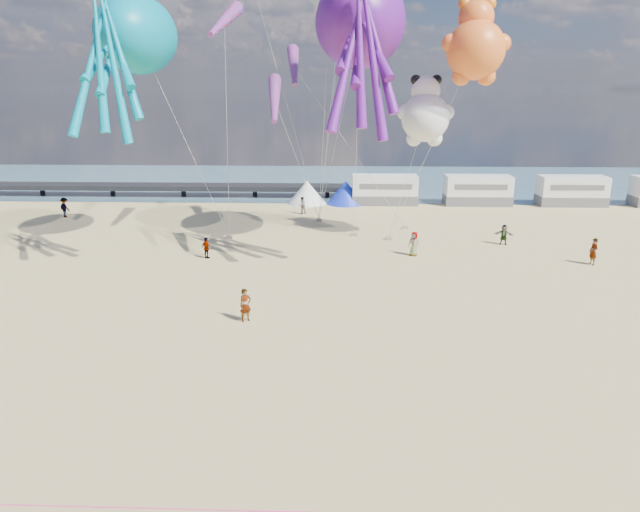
{
  "coord_description": "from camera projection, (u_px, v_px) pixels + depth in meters",
  "views": [
    {
      "loc": [
        1.42,
        -18.27,
        11.41
      ],
      "look_at": [
        0.56,
        6.0,
        4.29
      ],
      "focal_mm": 32.0,
      "sensor_mm": 36.0,
      "label": 1
    }
  ],
  "objects": [
    {
      "name": "sandbag_b",
      "position": [
        354.0,
        235.0,
        46.11
      ],
      "size": [
        0.5,
        0.35,
        0.22
      ],
      "primitive_type": "cube",
      "color": "gray",
      "rests_on": "ground"
    },
    {
      "name": "ground",
      "position": [
        299.0,
        415.0,
        20.78
      ],
      "size": [
        120.0,
        120.0,
        0.0
      ],
      "primitive_type": "plane",
      "color": "#D7BF7C",
      "rests_on": "ground"
    },
    {
      "name": "rope_line",
      "position": [
        286.0,
        512.0,
        15.98
      ],
      "size": [
        34.0,
        0.03,
        0.03
      ],
      "primitive_type": "cylinder",
      "rotation": [
        0.0,
        1.57,
        0.0
      ],
      "color": "#F2338C",
      "rests_on": "ground"
    },
    {
      "name": "pier",
      "position": [
        77.0,
        186.0,
        63.65
      ],
      "size": [
        60.0,
        3.0,
        0.5
      ],
      "primitive_type": "cube",
      "color": "black",
      "rests_on": "ground"
    },
    {
      "name": "sandbag_d",
      "position": [
        405.0,
        227.0,
        48.49
      ],
      "size": [
        0.5,
        0.35,
        0.22
      ],
      "primitive_type": "cube",
      "color": "gray",
      "rests_on": "ground"
    },
    {
      "name": "beachgoer_3",
      "position": [
        207.0,
        248.0,
        39.81
      ],
      "size": [
        1.11,
        0.99,
        1.49
      ],
      "primitive_type": "imported",
      "rotation": [
        0.0,
        0.0,
        2.57
      ],
      "color": "#7F6659",
      "rests_on": "ground"
    },
    {
      "name": "windsock_left",
      "position": [
        224.0,
        21.0,
        40.57
      ],
      "size": [
        1.79,
        7.24,
        7.16
      ],
      "primitive_type": null,
      "rotation": [
        0.0,
        0.0,
        -0.1
      ],
      "color": "red"
    },
    {
      "name": "standing_person",
      "position": [
        245.0,
        305.0,
        28.95
      ],
      "size": [
        0.76,
        0.7,
        1.74
      ],
      "primitive_type": "imported",
      "rotation": [
        0.0,
        0.0,
        0.6
      ],
      "color": "tan",
      "rests_on": "ground"
    },
    {
      "name": "kite_panda",
      "position": [
        425.0,
        118.0,
        41.75
      ],
      "size": [
        5.31,
        5.15,
        6.05
      ],
      "primitive_type": null,
      "rotation": [
        0.0,
        0.0,
        -0.31
      ],
      "color": "white"
    },
    {
      "name": "beachgoer_5",
      "position": [
        593.0,
        252.0,
        38.31
      ],
      "size": [
        0.95,
        1.79,
        1.84
      ],
      "primitive_type": "imported",
      "rotation": [
        0.0,
        0.0,
        4.96
      ],
      "color": "#7F6659",
      "rests_on": "ground"
    },
    {
      "name": "beachgoer_0",
      "position": [
        414.0,
        244.0,
        40.44
      ],
      "size": [
        0.76,
        0.69,
        1.75
      ],
      "primitive_type": "imported",
      "rotation": [
        0.0,
        0.0,
        5.74
      ],
      "color": "#7F6659",
      "rests_on": "ground"
    },
    {
      "name": "kite_teddy_orange",
      "position": [
        476.0,
        50.0,
        38.83
      ],
      "size": [
        5.24,
        4.98,
        6.81
      ],
      "primitive_type": null,
      "rotation": [
        0.0,
        0.0,
        -0.09
      ],
      "color": "orange"
    },
    {
      "name": "motorhome_1",
      "position": [
        478.0,
        190.0,
        58.2
      ],
      "size": [
        6.6,
        2.5,
        3.0
      ],
      "primitive_type": "cube",
      "color": "silver",
      "rests_on": "ground"
    },
    {
      "name": "tent_white",
      "position": [
        307.0,
        192.0,
        58.87
      ],
      "size": [
        4.0,
        4.0,
        2.4
      ],
      "primitive_type": "cone",
      "color": "white",
      "rests_on": "ground"
    },
    {
      "name": "beachgoer_4",
      "position": [
        504.0,
        235.0,
        43.33
      ],
      "size": [
        0.98,
        0.64,
        1.55
      ],
      "primitive_type": "imported",
      "rotation": [
        0.0,
        0.0,
        5.98
      ],
      "color": "#7F6659",
      "rests_on": "ground"
    },
    {
      "name": "water",
      "position": [
        329.0,
        181.0,
        73.52
      ],
      "size": [
        120.0,
        120.0,
        0.0
      ],
      "primitive_type": "plane",
      "color": "#3E6477",
      "rests_on": "ground"
    },
    {
      "name": "motorhome_0",
      "position": [
        385.0,
        190.0,
        58.52
      ],
      "size": [
        6.6,
        2.5,
        3.0
      ],
      "primitive_type": "cube",
      "color": "silver",
      "rests_on": "ground"
    },
    {
      "name": "sandbag_e",
      "position": [
        319.0,
        220.0,
        51.29
      ],
      "size": [
        0.5,
        0.35,
        0.22
      ],
      "primitive_type": "cube",
      "color": "gray",
      "rests_on": "ground"
    },
    {
      "name": "beachgoer_1",
      "position": [
        302.0,
        206.0,
        54.02
      ],
      "size": [
        0.95,
        0.87,
        1.63
      ],
      "primitive_type": "imported",
      "rotation": [
        0.0,
        0.0,
        3.71
      ],
      "color": "#7F6659",
      "rests_on": "ground"
    },
    {
      "name": "tent_blue",
      "position": [
        346.0,
        192.0,
        58.74
      ],
      "size": [
        4.0,
        4.0,
        2.4
      ],
      "primitive_type": "cone",
      "color": "#1933CC",
      "rests_on": "ground"
    },
    {
      "name": "beachgoer_2",
      "position": [
        65.0,
        207.0,
        52.61
      ],
      "size": [
        1.12,
        1.05,
        1.84
      ],
      "primitive_type": "imported",
      "rotation": [
        0.0,
        0.0,
        2.62
      ],
      "color": "#7F6659",
      "rests_on": "ground"
    },
    {
      "name": "windsock_right",
      "position": [
        275.0,
        100.0,
        35.77
      ],
      "size": [
        1.39,
        5.31,
        5.25
      ],
      "primitive_type": null,
      "rotation": [
        0.0,
        0.0,
        0.09
      ],
      "color": "red"
    },
    {
      "name": "sandbag_c",
      "position": [
        389.0,
        238.0,
        44.9
      ],
      "size": [
        0.5,
        0.35,
        0.22
      ],
      "primitive_type": "cube",
      "color": "gray",
      "rests_on": "ground"
    },
    {
      "name": "motorhome_2",
      "position": [
        572.0,
        191.0,
        57.87
      ],
      "size": [
        6.6,
        2.5,
        3.0
      ],
      "primitive_type": "cube",
      "color": "silver",
      "rests_on": "ground"
    },
    {
      "name": "kite_octopus_purple",
      "position": [
        360.0,
        22.0,
        38.49
      ],
      "size": [
        6.79,
        11.86,
        12.76
      ],
      "primitive_type": null,
      "rotation": [
        0.0,
        0.0,
        0.19
      ],
      "color": "#5D1583"
    },
    {
      "name": "kite_octopus_teal",
      "position": [
        137.0,
        35.0,
        38.65
      ],
      "size": [
        7.18,
        11.15,
        11.79
      ],
      "primitive_type": null,
      "rotation": [
        0.0,
        0.0,
        0.29
      ],
      "color": "#01849E"
    },
    {
      "name": "sandbag_a",
      "position": [
        230.0,
        237.0,
        45.31
      ],
      "size": [
        0.5,
        0.35,
        0.22
      ],
      "primitive_type": "cube",
      "color": "gray",
      "rests_on": "ground"
    },
    {
      "name": "windsock_mid",
      "position": [
        294.0,
        66.0,
        44.14
      ],
      "size": [
        1.64,
        6.67,
        6.61
      ],
      "primitive_type": null,
      "rotation": [
        0.0,
        0.0,
        0.1
      ],
      "color": "red"
    }
  ]
}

